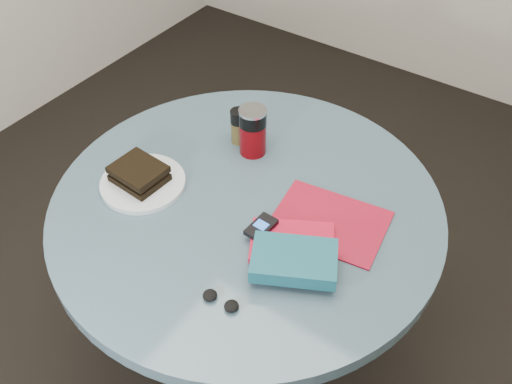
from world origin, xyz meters
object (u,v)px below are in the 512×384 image
Objects in this scene: soda_can at (253,131)px; mp3_player at (261,227)px; magazine at (329,222)px; red_book at (292,242)px; table at (247,243)px; novel at (294,260)px; sandwich at (139,173)px; headphones at (221,301)px; plate at (143,183)px; pepper_grinder at (239,126)px.

mp3_player is at bearing -51.61° from soda_can.
magazine is 1.38× the size of red_book.
novel reaches higher than table.
sandwich reaches higher than headphones.
plate is 0.03m from sandwich.
red_book is 2.18× the size of headphones.
novel is (0.32, -0.30, -0.03)m from soda_can.
pepper_grinder is 0.56× the size of novel.
pepper_grinder reaches higher than mp3_player.
soda_can is (-0.10, 0.17, 0.23)m from table.
sandwich is 0.72× the size of novel.
headphones is at bearing -62.98° from soda_can.
plate is 1.17× the size of novel.
table is 9.49× the size of pepper_grinder.
pepper_grinder is at bearing 69.53° from sandwich.
table is 0.33m from plate.
soda_can reaches higher than mp3_player.
plate is 2.11× the size of pepper_grinder.
plate is at bearing 156.23° from red_book.
magazine is at bearing 47.85° from mp3_player.
novel is at bearing -96.08° from magazine.
sandwich is 0.50× the size of magazine.
red_book is (0.33, -0.25, -0.04)m from pepper_grinder.
red_book is at bearing -36.76° from pepper_grinder.
soda_can is at bearing 110.18° from red_book.
novel is (0.48, -0.02, 0.00)m from sandwich.
soda_can is 0.52× the size of magazine.
pepper_grinder is at bearing 113.81° from red_book.
magazine is at bearing 43.35° from red_book.
pepper_grinder is 0.49m from novel.
sandwich is 0.48m from novel.
mp3_player is (0.19, -0.24, -0.04)m from soda_can.
mp3_player is (0.09, -0.07, 0.19)m from table.
mp3_player is (0.36, 0.03, -0.01)m from sandwich.
plate is at bearing 2.71° from sandwich.
table is 7.36× the size of sandwich.
plate is 1.57× the size of soda_can.
magazine is (0.31, -0.12, -0.07)m from soda_can.
headphones is (0.29, -0.47, -0.04)m from pepper_grinder.
mp3_player reaches higher than magazine.
sandwich is 1.65× the size of mp3_player.
sandwich reaches higher than novel.
soda_can reaches higher than magazine.
red_book is 0.23m from headphones.
pepper_grinder is at bearing 152.05° from magazine.
red_book is at bearing -19.09° from table.
novel is at bearing -43.03° from soda_can.
headphones reaches higher than table.
red_book is at bearing 5.67° from plate.
plate is at bearing -119.86° from soda_can.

